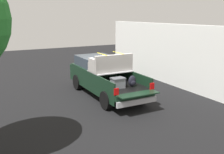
# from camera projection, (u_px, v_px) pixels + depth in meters

# --- Properties ---
(ground_plane) EXTENTS (40.00, 40.00, 0.00)m
(ground_plane) POSITION_uv_depth(u_px,v_px,m) (106.00, 95.00, 13.21)
(ground_plane) COLOR black
(pickup_truck) EXTENTS (6.05, 2.06, 2.23)m
(pickup_truck) POSITION_uv_depth(u_px,v_px,m) (103.00, 76.00, 13.30)
(pickup_truck) COLOR black
(pickup_truck) RESTS_ON ground_plane
(building_facade) EXTENTS (11.54, 0.36, 3.51)m
(building_facade) POSITION_uv_depth(u_px,v_px,m) (164.00, 53.00, 15.69)
(building_facade) COLOR white
(building_facade) RESTS_ON ground_plane
(trash_can) EXTENTS (0.60, 0.60, 0.98)m
(trash_can) POSITION_uv_depth(u_px,v_px,m) (126.00, 69.00, 17.25)
(trash_can) COLOR #1E592D
(trash_can) RESTS_ON ground_plane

